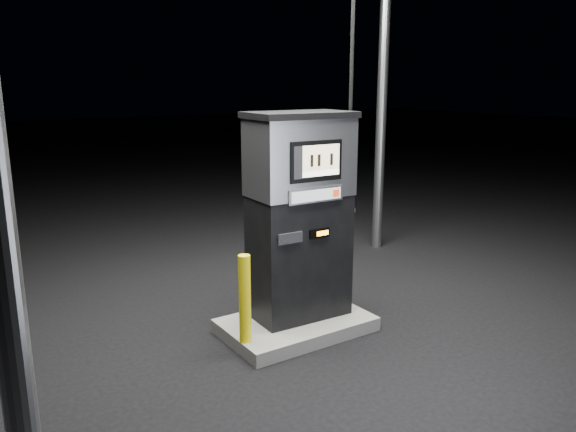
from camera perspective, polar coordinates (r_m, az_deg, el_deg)
ground at (r=6.38m, az=0.81°, el=-11.61°), size 80.00×80.00×0.00m
pump_island at (r=6.35m, az=0.82°, el=-11.00°), size 1.60×1.00×0.15m
fuel_dispenser at (r=6.09m, az=1.20°, el=0.19°), size 1.25×0.71×4.68m
bollard_left at (r=5.64m, az=-4.40°, el=-8.41°), size 0.14×0.14×0.91m
bollard_right at (r=6.66m, az=5.51°, el=-4.88°), size 0.13×0.13×0.93m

